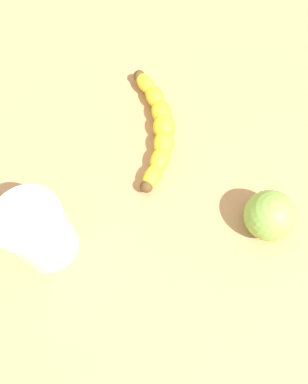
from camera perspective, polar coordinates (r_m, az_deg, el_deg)
The scene contains 4 objects.
wooden_tabletop at distance 63.53cm, azimuth -10.07°, elevation 5.77°, with size 120.00×120.00×3.00cm, color tan.
banana at distance 60.97cm, azimuth 0.56°, elevation 9.21°, with size 20.21×9.45×3.39cm.
smoothie_glass at distance 52.19cm, azimuth -16.01°, elevation -5.45°, with size 8.19×8.19×10.99cm.
green_apple_fruit at distance 55.19cm, azimuth 16.12°, elevation -3.23°, with size 6.85×6.85×6.85cm, color #84B747.
Camera 1 is at (31.81, -0.98, 56.48)cm, focal length 37.57 mm.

